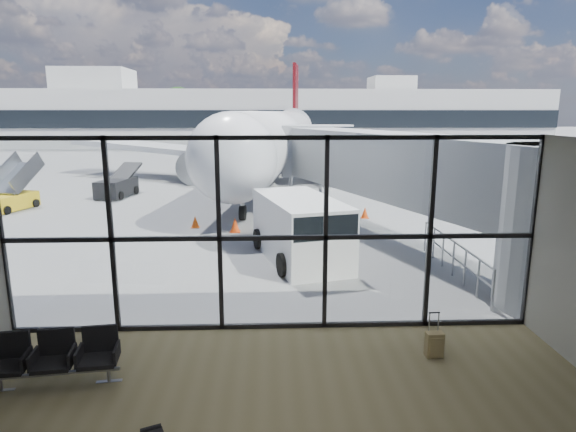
{
  "coord_description": "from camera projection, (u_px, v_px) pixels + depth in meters",
  "views": [
    {
      "loc": [
        -0.07,
        -10.52,
        4.99
      ],
      "look_at": [
        0.47,
        3.0,
        2.05
      ],
      "focal_mm": 30.0,
      "sensor_mm": 36.0,
      "label": 1
    }
  ],
  "objects": [
    {
      "name": "ground",
      "position": [
        270.0,
        160.0,
        50.39
      ],
      "size": [
        220.0,
        220.0,
        0.0
      ],
      "primitive_type": "plane",
      "color": "slate",
      "rests_on": "ground"
    },
    {
      "name": "lounge_shell",
      "position": [
        276.0,
        300.0,
        6.09
      ],
      "size": [
        12.02,
        8.01,
        4.51
      ],
      "color": "brown",
      "rests_on": "ground"
    },
    {
      "name": "glass_curtain_wall",
      "position": [
        273.0,
        236.0,
        10.86
      ],
      "size": [
        12.1,
        0.12,
        4.5
      ],
      "color": "white",
      "rests_on": "ground"
    },
    {
      "name": "jet_bridge",
      "position": [
        403.0,
        173.0,
        17.85
      ],
      "size": [
        8.0,
        16.5,
        4.33
      ],
      "color": "#9FA2A4",
      "rests_on": "ground"
    },
    {
      "name": "apron_railing",
      "position": [
        454.0,
        253.0,
        14.82
      ],
      "size": [
        0.06,
        5.46,
        1.11
      ],
      "color": "gray",
      "rests_on": "ground"
    },
    {
      "name": "far_terminal",
      "position": [
        265.0,
        117.0,
        70.93
      ],
      "size": [
        80.0,
        12.2,
        11.0
      ],
      "color": "silver",
      "rests_on": "ground"
    },
    {
      "name": "tree_1",
      "position": [
        32.0,
        110.0,
        79.02
      ],
      "size": [
        5.61,
        5.61,
        8.07
      ],
      "color": "#382619",
      "rests_on": "ground"
    },
    {
      "name": "tree_2",
      "position": [
        69.0,
        106.0,
        79.12
      ],
      "size": [
        6.27,
        6.27,
        9.03
      ],
      "color": "#382619",
      "rests_on": "ground"
    },
    {
      "name": "tree_3",
      "position": [
        106.0,
        114.0,
        79.61
      ],
      "size": [
        4.95,
        4.95,
        7.12
      ],
      "color": "#382619",
      "rests_on": "ground"
    },
    {
      "name": "tree_4",
      "position": [
        142.0,
        110.0,
        79.71
      ],
      "size": [
        5.61,
        5.61,
        8.07
      ],
      "color": "#382619",
      "rests_on": "ground"
    },
    {
      "name": "tree_5",
      "position": [
        179.0,
        106.0,
        79.81
      ],
      "size": [
        6.27,
        6.27,
        9.03
      ],
      "color": "#382619",
      "rests_on": "ground"
    },
    {
      "name": "seating_row",
      "position": [
        55.0,
        355.0,
        8.93
      ],
      "size": [
        2.3,
        0.9,
        1.02
      ],
      "rotation": [
        0.0,
        0.0,
        0.12
      ],
      "color": "gray",
      "rests_on": "ground"
    },
    {
      "name": "suitcase",
      "position": [
        434.0,
        344.0,
        9.93
      ],
      "size": [
        0.36,
        0.27,
        0.95
      ],
      "rotation": [
        0.0,
        0.0,
        0.04
      ],
      "color": "olive",
      "rests_on": "ground"
    },
    {
      "name": "airliner",
      "position": [
        278.0,
        138.0,
        36.4
      ],
      "size": [
        33.18,
        38.62,
        9.97
      ],
      "rotation": [
        0.0,
        0.0,
        -0.13
      ],
      "color": "silver",
      "rests_on": "ground"
    },
    {
      "name": "service_van",
      "position": [
        301.0,
        229.0,
        16.34
      ],
      "size": [
        3.33,
        5.3,
        2.14
      ],
      "rotation": [
        0.0,
        0.0,
        0.26
      ],
      "color": "white",
      "rests_on": "ground"
    },
    {
      "name": "belt_loader",
      "position": [
        118.0,
        186.0,
        28.82
      ],
      "size": [
        2.01,
        4.14,
        1.83
      ],
      "rotation": [
        0.0,
        0.0,
        -0.17
      ],
      "color": "black",
      "rests_on": "ground"
    },
    {
      "name": "mobile_stairs",
      "position": [
        9.0,
        199.0,
        24.91
      ],
      "size": [
        2.33,
        3.53,
        2.29
      ],
      "rotation": [
        0.0,
        0.0,
        -0.27
      ],
      "color": "gold",
      "rests_on": "ground"
    },
    {
      "name": "traffic_cone_a",
      "position": [
        195.0,
        222.0,
        21.13
      ],
      "size": [
        0.37,
        0.37,
        0.52
      ],
      "color": "#FD570D",
      "rests_on": "ground"
    },
    {
      "name": "traffic_cone_b",
      "position": [
        235.0,
        225.0,
        20.32
      ],
      "size": [
        0.44,
        0.44,
        0.62
      ],
      "color": "#DF3E0B",
      "rests_on": "ground"
    },
    {
      "name": "traffic_cone_c",
      "position": [
        365.0,
        213.0,
        23.02
      ],
      "size": [
        0.37,
        0.37,
        0.53
      ],
      "color": "#D9400B",
      "rests_on": "ground"
    }
  ]
}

